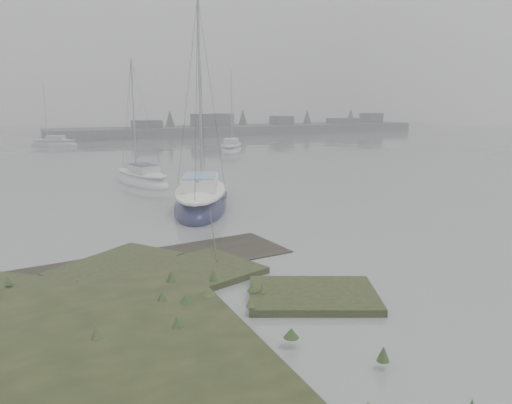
% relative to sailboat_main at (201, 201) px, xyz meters
% --- Properties ---
extents(ground, '(160.00, 160.00, 0.00)m').
position_rel_sailboat_main_xyz_m(ground, '(-1.49, 18.02, -0.35)').
color(ground, slate).
rests_on(ground, ground).
extents(far_shoreline, '(60.00, 8.00, 4.15)m').
position_rel_sailboat_main_xyz_m(far_shoreline, '(25.35, 49.91, 0.50)').
color(far_shoreline, '#4C4F51').
rests_on(far_shoreline, ground).
extents(sailboat_main, '(5.45, 8.34, 11.21)m').
position_rel_sailboat_main_xyz_m(sailboat_main, '(0.00, 0.00, 0.00)').
color(sailboat_main, '#121437').
rests_on(sailboat_main, ground).
extents(sailboat_white, '(3.47, 6.39, 8.59)m').
position_rel_sailboat_main_xyz_m(sailboat_white, '(-1.06, 8.69, -0.08)').
color(sailboat_white, white).
rests_on(sailboat_white, ground).
extents(sailboat_far_b, '(4.88, 6.76, 9.18)m').
position_rel_sailboat_main_xyz_m(sailboat_far_b, '(11.94, 25.20, -0.06)').
color(sailboat_far_b, silver).
rests_on(sailboat_far_b, ground).
extents(sailboat_far_c, '(5.87, 4.18, 7.95)m').
position_rel_sailboat_main_xyz_m(sailboat_far_c, '(-4.56, 40.79, -0.10)').
color(sailboat_far_c, '#A6AAAF').
rests_on(sailboat_far_c, ground).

